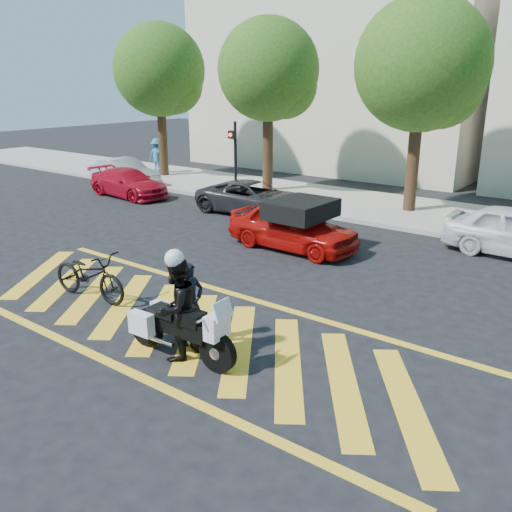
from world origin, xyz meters
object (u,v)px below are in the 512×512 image
Objects in this scene: officer_bike at (190,304)px; bicycle at (89,275)px; parked_left at (128,183)px; officer_moto at (177,309)px; parked_far_left at (124,173)px; red_convertible at (293,226)px; parked_mid_left at (253,198)px; police_motorcycle at (178,328)px.

bicycle is (-3.33, 0.20, -0.23)m from officer_bike.
parked_left is at bearing 62.16° from officer_bike.
parked_far_left is at bearing -129.11° from officer_moto.
officer_moto is 17.09m from parked_far_left.
red_convertible is at bearing -102.00° from parked_far_left.
officer_moto is (3.54, -0.74, 0.36)m from bicycle.
parked_far_left is (-13.71, 10.20, -0.29)m from officer_moto.
bicycle is 0.50× the size of parked_mid_left.
bicycle is 3.63m from police_motorcycle.
officer_bike is at bearing -161.87° from officer_moto.
red_convertible reaches higher than parked_left.
officer_bike is at bearing -120.95° from parked_far_left.
parked_far_left is (-13.73, 10.20, 0.07)m from police_motorcycle.
red_convertible is (-2.02, 6.71, -0.26)m from officer_moto.
parked_left is (-9.76, 2.09, -0.09)m from red_convertible.
police_motorcycle is 11.10m from parked_mid_left.
police_motorcycle is at bearing -106.33° from bicycle.
red_convertible reaches higher than police_motorcycle.
red_convertible is at bearing -165.72° from officer_moto.
parked_far_left reaches higher than parked_left.
parked_mid_left is at bearing -90.13° from parked_far_left.
officer_moto is 0.47× the size of red_convertible.
bicycle is 1.16× the size of officer_moto.
parked_mid_left is (-3.64, 2.82, -0.08)m from red_convertible.
officer_bike is 0.66× the size of police_motorcycle.
police_motorcycle is at bearing -150.32° from officer_bike.
parked_far_left is 2.39m from parked_left.
officer_moto reaches higher than police_motorcycle.
police_motorcycle is 0.60× the size of parked_left.
red_convertible is (-2.04, 6.71, 0.10)m from police_motorcycle.
officer_bike is 0.40× the size of parked_left.
red_convertible is (-1.82, 6.17, -0.12)m from officer_bike.
officer_bike reaches higher than bicycle.
officer_bike is 0.59m from officer_moto.
officer_moto reaches higher than parked_left.
parked_mid_left is (6.11, 0.73, 0.01)m from parked_left.
bicycle is 9.05m from parked_mid_left.
parked_left is (1.94, -1.40, -0.06)m from parked_far_left.
parked_far_left is (-11.69, 3.49, -0.03)m from red_convertible.
officer_moto is at bearing -122.78° from parked_left.
bicycle is 0.90× the size of police_motorcycle.
bicycle is at bearing -170.73° from parked_mid_left.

